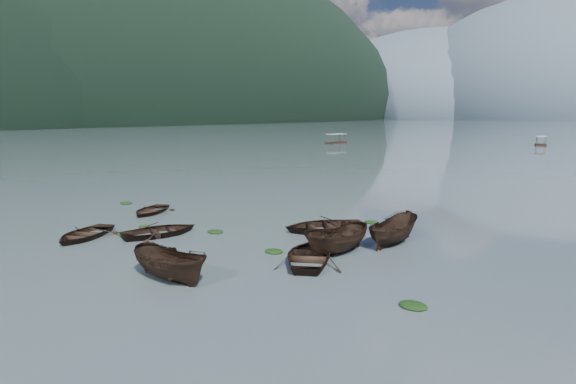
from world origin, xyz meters
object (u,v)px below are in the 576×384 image
Objects in this scene: rowboat_3 at (310,261)px; pontoon_left at (336,143)px; rowboat_0 at (84,238)px; pontoon_centre at (541,145)px.

rowboat_3 is 93.61m from pontoon_left.
rowboat_3 is 0.77× the size of pontoon_left.
rowboat_0 is at bearing -60.76° from pontoon_left.
rowboat_3 is 103.85m from pontoon_centre.
pontoon_centre is at bearing 62.34° from rowboat_0.
pontoon_centre reaches higher than rowboat_3.
pontoon_left is 1.10× the size of pontoon_centre.
rowboat_0 is 0.91× the size of rowboat_3.
pontoon_left is (-30.33, 86.84, 0.00)m from rowboat_0.
pontoon_centre is (13.29, 107.86, 0.00)m from rowboat_0.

